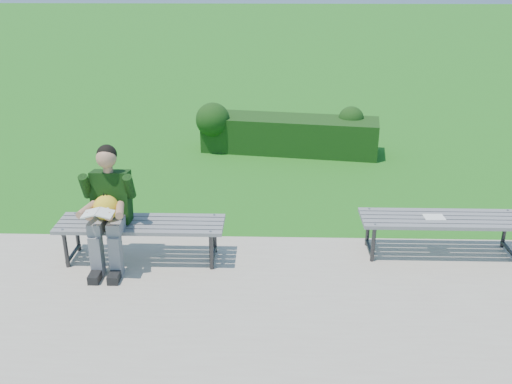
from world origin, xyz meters
name	(u,v)px	position (x,y,z in m)	size (l,w,h in m)	color
ground	(276,239)	(0.00, 0.00, 0.00)	(80.00, 80.00, 0.00)	#3A7826
walkway	(277,324)	(0.00, -1.75, 0.01)	(30.00, 3.50, 0.02)	beige
hedge	(284,132)	(0.14, 3.38, 0.35)	(3.19, 1.20, 0.86)	#144012
bench_left	(141,227)	(-1.48, -0.59, 0.42)	(1.80, 0.50, 0.46)	gray
bench_right	(443,222)	(1.83, -0.36, 0.42)	(1.80, 0.50, 0.46)	gray
seated_boy	(108,205)	(-1.78, -0.68, 0.71)	(0.56, 0.76, 1.31)	slate
paper_sheet	(434,217)	(1.73, -0.36, 0.47)	(0.22, 0.17, 0.01)	white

